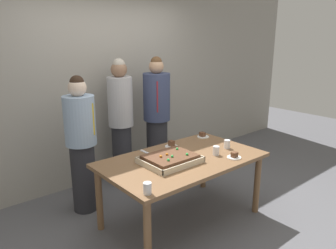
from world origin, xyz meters
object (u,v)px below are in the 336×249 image
(sheet_cake, at_px, (170,159))
(drink_cup_nearest, at_px, (147,188))
(cake_server_utensil, at_px, (146,152))
(person_serving_front, at_px, (121,121))
(person_green_shirt_behind, at_px, (157,117))
(party_table, at_px, (182,165))
(drink_cup_middle, at_px, (216,151))
(plated_slice_far_left, at_px, (171,145))
(plated_slice_near_right, at_px, (234,156))
(person_striped_tie_right, at_px, (81,144))
(drink_cup_far_end, at_px, (227,144))
(plated_slice_near_left, at_px, (203,136))

(sheet_cake, xyz_separation_m, drink_cup_nearest, (-0.58, -0.40, 0.01))
(cake_server_utensil, distance_m, person_serving_front, 0.87)
(person_green_shirt_behind, bearing_deg, party_table, 6.90)
(drink_cup_middle, bearing_deg, plated_slice_far_left, 110.73)
(plated_slice_near_right, xyz_separation_m, plated_slice_far_left, (-0.28, 0.70, 0.00))
(cake_server_utensil, height_order, person_green_shirt_behind, person_green_shirt_behind)
(drink_cup_middle, bearing_deg, person_green_shirt_behind, 81.98)
(drink_cup_middle, xyz_separation_m, cake_server_utensil, (-0.54, 0.54, -0.05))
(cake_server_utensil, relative_size, person_striped_tie_right, 0.13)
(party_table, xyz_separation_m, person_striped_tie_right, (-0.71, 0.90, 0.16))
(plated_slice_near_right, bearing_deg, cake_server_utensil, 130.85)
(drink_cup_far_end, height_order, person_green_shirt_behind, person_green_shirt_behind)
(plated_slice_near_right, distance_m, person_green_shirt_behind, 1.46)
(party_table, relative_size, plated_slice_near_left, 11.44)
(drink_cup_middle, relative_size, person_striped_tie_right, 0.06)
(party_table, height_order, drink_cup_nearest, drink_cup_nearest)
(plated_slice_far_left, bearing_deg, plated_slice_near_right, -68.31)
(plated_slice_near_right, relative_size, drink_cup_far_end, 1.50)
(plated_slice_near_left, bearing_deg, person_serving_front, 130.13)
(person_striped_tie_right, bearing_deg, cake_server_utensil, 13.88)
(drink_cup_middle, bearing_deg, person_striped_tie_right, 134.52)
(plated_slice_near_left, height_order, drink_cup_middle, drink_cup_middle)
(sheet_cake, height_order, person_serving_front, person_serving_front)
(plated_slice_near_right, relative_size, drink_cup_middle, 1.50)
(person_serving_front, distance_m, person_green_shirt_behind, 0.53)
(drink_cup_far_end, distance_m, person_striped_tie_right, 1.65)
(plated_slice_near_left, distance_m, plated_slice_far_left, 0.55)
(plated_slice_near_right, height_order, person_green_shirt_behind, person_green_shirt_behind)
(plated_slice_near_left, distance_m, drink_cup_nearest, 1.66)
(drink_cup_nearest, bearing_deg, cake_server_utensil, 54.47)
(plated_slice_far_left, xyz_separation_m, drink_cup_far_end, (0.45, -0.45, 0.03))
(party_table, xyz_separation_m, person_green_shirt_behind, (0.52, 1.10, 0.23))
(drink_cup_nearest, bearing_deg, person_striped_tie_right, 87.79)
(sheet_cake, relative_size, drink_cup_nearest, 5.60)
(drink_cup_middle, height_order, person_green_shirt_behind, person_green_shirt_behind)
(plated_slice_near_left, bearing_deg, person_green_shirt_behind, 103.70)
(person_serving_front, bearing_deg, plated_slice_far_left, 18.20)
(sheet_cake, xyz_separation_m, drink_cup_middle, (0.52, -0.15, 0.01))
(plated_slice_near_left, bearing_deg, plated_slice_far_left, -177.13)
(drink_cup_far_end, bearing_deg, drink_cup_nearest, -167.23)
(drink_cup_nearest, distance_m, cake_server_utensil, 0.97)
(sheet_cake, distance_m, drink_cup_middle, 0.55)
(cake_server_utensil, bearing_deg, drink_cup_far_end, -30.70)
(party_table, bearing_deg, plated_slice_far_left, 67.24)
(drink_cup_middle, distance_m, cake_server_utensil, 0.77)
(party_table, height_order, plated_slice_far_left, plated_slice_far_left)
(drink_cup_nearest, bearing_deg, plated_slice_near_left, 28.39)
(plated_slice_far_left, relative_size, drink_cup_far_end, 1.50)
(sheet_cake, relative_size, person_striped_tie_right, 0.35)
(sheet_cake, relative_size, person_green_shirt_behind, 0.32)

